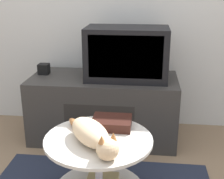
% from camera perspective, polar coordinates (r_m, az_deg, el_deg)
% --- Properties ---
extents(tv_stand, '(1.20, 0.54, 0.54)m').
position_cam_1_polar(tv_stand, '(2.64, -1.51, -3.34)').
color(tv_stand, '#33302D').
rests_on(tv_stand, ground_plane).
extents(tv, '(0.64, 0.36, 0.41)m').
position_cam_1_polar(tv, '(2.47, 2.73, 6.60)').
color(tv, black).
rests_on(tv, tv_stand).
extents(speaker, '(0.09, 0.09, 0.09)m').
position_cam_1_polar(speaker, '(2.70, -12.35, 3.70)').
color(speaker, black).
rests_on(speaker, tv_stand).
extents(coffee_table, '(0.60, 0.60, 0.44)m').
position_cam_1_polar(coffee_table, '(1.83, -2.38, -13.62)').
color(coffee_table, '#B2B2B7').
rests_on(coffee_table, rug).
extents(dvd_box, '(0.23, 0.18, 0.06)m').
position_cam_1_polar(dvd_box, '(1.86, -0.05, -6.07)').
color(dvd_box, black).
rests_on(dvd_box, coffee_table).
extents(cat, '(0.35, 0.45, 0.14)m').
position_cam_1_polar(cat, '(1.65, -3.55, -8.28)').
color(cat, beige).
rests_on(cat, coffee_table).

